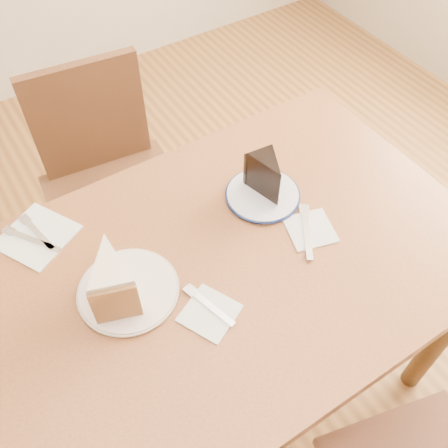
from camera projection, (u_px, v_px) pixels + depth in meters
ground at (229, 380)px, 1.76m from camera, size 4.00×4.00×0.00m
table at (230, 281)px, 1.25m from camera, size 1.20×0.80×0.75m
chair_far at (113, 187)px, 1.67m from camera, size 0.48×0.48×0.88m
plate_cream at (128, 291)px, 1.11m from camera, size 0.22×0.22×0.01m
plate_navy at (263, 195)px, 1.29m from camera, size 0.19×0.19×0.01m
carrot_cake at (113, 276)px, 1.06m from camera, size 0.13×0.16×0.11m
chocolate_cake at (269, 179)px, 1.25m from camera, size 0.08×0.11×0.10m
napkin_cream at (210, 313)px, 1.08m from camera, size 0.15×0.15×0.00m
napkin_navy at (310, 229)px, 1.22m from camera, size 0.14×0.14×0.00m
napkin_spare at (37, 236)px, 1.21m from camera, size 0.21×0.21×0.00m
fork_cream at (210, 306)px, 1.08m from camera, size 0.05×0.14×0.00m
knife_navy at (307, 232)px, 1.21m from camera, size 0.11×0.15×0.00m
fork_spare at (37, 232)px, 1.21m from camera, size 0.04×0.14×0.00m
knife_spare at (32, 239)px, 1.20m from camera, size 0.10×0.14×0.00m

